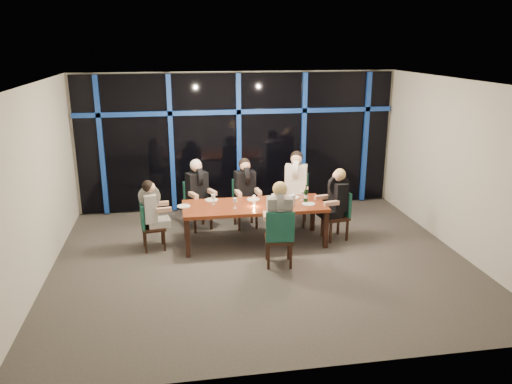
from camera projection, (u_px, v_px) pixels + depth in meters
The scene contains 29 objects.
room at pixel (262, 145), 7.98m from camera, with size 7.04×7.00×3.02m.
window_wall at pixel (239, 139), 10.89m from camera, with size 6.86×0.43×2.94m.
dining_table at pixel (254, 208), 9.12m from camera, with size 2.60×1.00×0.75m.
chair_far_left at pixel (197, 202), 9.93m from camera, with size 0.59×0.59×0.97m.
chair_far_mid at pixel (244, 200), 10.04m from camera, with size 0.50×0.50×0.96m.
chair_far_right at pixel (296, 196), 10.17m from camera, with size 0.61×0.61×1.04m.
chair_end_left at pixel (149, 224), 8.89m from camera, with size 0.46×0.46×0.88m.
chair_end_right at pixel (339, 212), 9.39m from camera, with size 0.50×0.50×0.93m.
chair_near_mid at pixel (279, 235), 8.18m from camera, with size 0.51×0.51×1.00m.
diner_far_left at pixel (198, 184), 9.75m from camera, with size 0.60×0.66×0.94m.
diner_far_mid at pixel (245, 183), 9.85m from camera, with size 0.51×0.63×0.94m.
diner_far_right at pixel (296, 178), 9.97m from camera, with size 0.62×0.71×1.01m.
diner_end_left at pixel (152, 205), 8.81m from camera, with size 0.58×0.47×0.86m.
diner_end_right at pixel (336, 194), 9.26m from camera, with size 0.62×0.50×0.91m.
diner_near_mid at pixel (279, 211), 8.15m from camera, with size 0.53×0.65×0.97m.
plate_far_left at pixel (211, 200), 9.35m from camera, with size 0.24×0.24×0.01m, color white.
plate_far_mid at pixel (253, 199), 9.38m from camera, with size 0.24×0.24×0.01m, color white.
plate_far_right at pixel (293, 197), 9.51m from camera, with size 0.24×0.24×0.01m, color white.
plate_end_left at pixel (184, 206), 9.00m from camera, with size 0.24×0.24×0.01m, color white.
plate_end_right at pixel (308, 204), 9.12m from camera, with size 0.24×0.24×0.01m, color white.
plate_near_mid at pixel (276, 211), 8.74m from camera, with size 0.24×0.24×0.01m, color white.
wine_bottle at pixel (306, 196), 9.19m from camera, with size 0.08×0.08×0.33m.
water_pitcher at pixel (292, 200), 8.99m from camera, with size 0.13×0.12×0.21m.
tea_light at pixel (254, 206), 8.98m from camera, with size 0.05×0.05×0.03m, color #F79B4A.
wine_glass_a at pixel (235, 201), 8.87m from camera, with size 0.07×0.07×0.19m.
wine_glass_b at pixel (254, 197), 9.14m from camera, with size 0.06×0.06×0.16m.
wine_glass_c at pixel (273, 197), 9.10m from camera, with size 0.07×0.07×0.19m.
wine_glass_d at pixel (213, 197), 9.08m from camera, with size 0.07×0.07×0.19m.
wine_glass_e at pixel (302, 194), 9.33m from camera, with size 0.07×0.07×0.17m.
Camera 1 is at (-1.38, -7.73, 3.62)m, focal length 35.00 mm.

